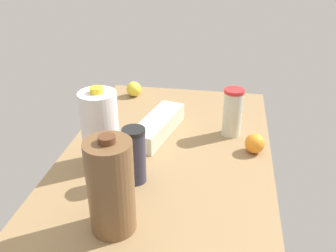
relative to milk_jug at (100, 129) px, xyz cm
name	(u,v)px	position (x,y,z in cm)	size (l,w,h in cm)	color
countertop	(168,153)	(12.36, -21.17, -14.96)	(120.00, 76.00, 3.00)	#90724B
milk_jug	(100,129)	(0.00, 0.00, 0.00)	(12.65, 12.65, 28.49)	white
shaker_bottle	(135,155)	(-8.36, -13.91, -3.88)	(7.38, 7.38, 19.09)	#2F2F43
egg_carton	(158,126)	(23.89, -15.05, -9.92)	(33.30, 10.01, 7.09)	beige
chocolate_milk_jug	(111,187)	(-30.55, -13.31, 0.19)	(12.47, 12.47, 28.88)	brown
tumbler_cup	(233,112)	(28.43, -44.09, -3.72)	(7.75, 7.75, 19.40)	beige
orange_beside_bowl	(255,143)	(16.04, -52.84, -9.82)	(7.29, 7.29, 7.29)	orange
lemon_by_jug	(134,89)	(59.76, 3.91, -9.81)	(7.30, 7.30, 7.30)	yellow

